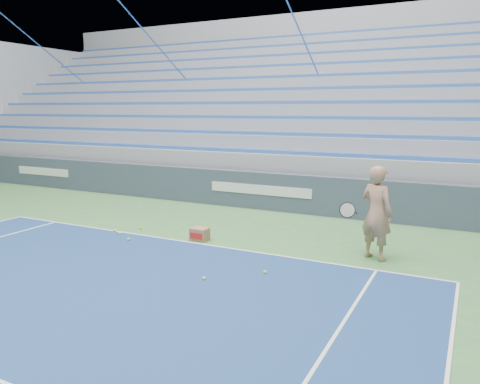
% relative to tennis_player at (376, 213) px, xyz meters
% --- Properties ---
extents(sponsor_barrier, '(30.00, 0.32, 1.10)m').
position_rel_tennis_player_xyz_m(sponsor_barrier, '(-3.93, 3.29, -0.38)').
color(sponsor_barrier, '#394457').
rests_on(sponsor_barrier, ground).
extents(bleachers, '(31.00, 9.15, 7.30)m').
position_rel_tennis_player_xyz_m(bleachers, '(-3.93, 9.01, 1.42)').
color(bleachers, '#989AA0').
rests_on(bleachers, ground).
extents(tennis_player, '(1.01, 0.96, 1.87)m').
position_rel_tennis_player_xyz_m(tennis_player, '(0.00, 0.00, 0.00)').
color(tennis_player, tan).
rests_on(tennis_player, ground).
extents(ball_box, '(0.39, 0.31, 0.29)m').
position_rel_tennis_player_xyz_m(ball_box, '(-3.79, -0.45, -0.79)').
color(ball_box, '#936947').
rests_on(ball_box, ground).
extents(tennis_ball_0, '(0.07, 0.07, 0.07)m').
position_rel_tennis_player_xyz_m(tennis_ball_0, '(-5.62, -0.26, -0.90)').
color(tennis_ball_0, '#CDEC30').
rests_on(tennis_ball_0, ground).
extents(tennis_ball_1, '(0.07, 0.07, 0.07)m').
position_rel_tennis_player_xyz_m(tennis_ball_1, '(-1.59, -1.78, -0.90)').
color(tennis_ball_1, '#CDEC30').
rests_on(tennis_ball_1, ground).
extents(tennis_ball_2, '(0.07, 0.07, 0.07)m').
position_rel_tennis_player_xyz_m(tennis_ball_2, '(-2.41, -2.55, -0.90)').
color(tennis_ball_2, '#CDEC30').
rests_on(tennis_ball_2, ground).
extents(tennis_ball_3, '(0.07, 0.07, 0.07)m').
position_rel_tennis_player_xyz_m(tennis_ball_3, '(-5.74, -0.89, -0.90)').
color(tennis_ball_3, '#CDEC30').
rests_on(tennis_ball_3, ground).
extents(tennis_ball_4, '(0.07, 0.07, 0.07)m').
position_rel_tennis_player_xyz_m(tennis_ball_4, '(-6.04, -0.72, -0.90)').
color(tennis_ball_4, '#CDEC30').
rests_on(tennis_ball_4, ground).
extents(tennis_ball_5, '(0.07, 0.07, 0.07)m').
position_rel_tennis_player_xyz_m(tennis_ball_5, '(-5.21, -1.20, -0.90)').
color(tennis_ball_5, '#CDEC30').
rests_on(tennis_ball_5, ground).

